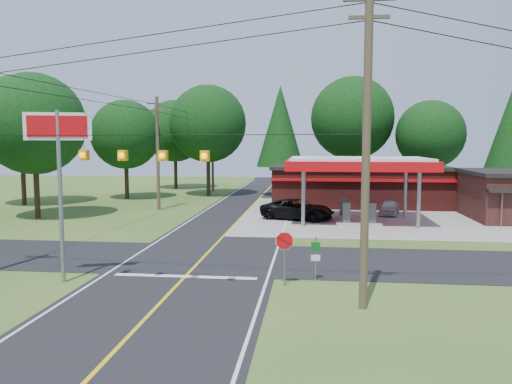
# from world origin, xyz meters

# --- Properties ---
(ground) EXTENTS (120.00, 120.00, 0.00)m
(ground) POSITION_xyz_m (0.00, 0.00, 0.00)
(ground) COLOR #365A20
(ground) RESTS_ON ground
(main_highway) EXTENTS (8.00, 120.00, 0.02)m
(main_highway) POSITION_xyz_m (0.00, 0.00, 0.01)
(main_highway) COLOR black
(main_highway) RESTS_ON ground
(cross_road) EXTENTS (70.00, 7.00, 0.02)m
(cross_road) POSITION_xyz_m (0.00, 0.00, 0.01)
(cross_road) COLOR black
(cross_road) RESTS_ON ground
(lane_center_yellow) EXTENTS (0.15, 110.00, 0.00)m
(lane_center_yellow) POSITION_xyz_m (0.00, 0.00, 0.03)
(lane_center_yellow) COLOR yellow
(lane_center_yellow) RESTS_ON main_highway
(gas_canopy) EXTENTS (10.60, 7.40, 4.88)m
(gas_canopy) POSITION_xyz_m (9.00, 13.00, 4.27)
(gas_canopy) COLOR gray
(gas_canopy) RESTS_ON ground
(convenience_store) EXTENTS (16.40, 7.55, 3.80)m
(convenience_store) POSITION_xyz_m (10.00, 22.98, 1.92)
(convenience_store) COLOR #5B1D1A
(convenience_store) RESTS_ON ground
(utility_pole_near_right) EXTENTS (1.80, 0.30, 11.50)m
(utility_pole_near_right) POSITION_xyz_m (7.50, -7.00, 5.96)
(utility_pole_near_right) COLOR #473828
(utility_pole_near_right) RESTS_ON ground
(utility_pole_far_left) EXTENTS (1.80, 0.30, 10.00)m
(utility_pole_far_left) POSITION_xyz_m (-8.00, 18.00, 5.20)
(utility_pole_far_left) COLOR #473828
(utility_pole_far_left) RESTS_ON ground
(utility_pole_north) EXTENTS (0.30, 0.30, 9.50)m
(utility_pole_north) POSITION_xyz_m (-6.50, 35.00, 4.75)
(utility_pole_north) COLOR #473828
(utility_pole_north) RESTS_ON ground
(overhead_beacons) EXTENTS (17.04, 2.04, 1.03)m
(overhead_beacons) POSITION_xyz_m (-1.00, -6.00, 6.21)
(overhead_beacons) COLOR black
(overhead_beacons) RESTS_ON ground
(treeline_backdrop) EXTENTS (70.27, 51.59, 13.30)m
(treeline_backdrop) POSITION_xyz_m (0.82, 24.01, 7.49)
(treeline_backdrop) COLOR #332316
(treeline_backdrop) RESTS_ON ground
(suv_car) EXTENTS (7.16, 7.16, 1.58)m
(suv_car) POSITION_xyz_m (4.50, 13.68, 0.79)
(suv_car) COLOR black
(suv_car) RESTS_ON ground
(sedan_car) EXTENTS (4.35, 4.35, 1.23)m
(sedan_car) POSITION_xyz_m (12.00, 17.00, 0.61)
(sedan_car) COLOR silver
(sedan_car) RESTS_ON ground
(big_stop_sign) EXTENTS (2.64, 0.85, 7.36)m
(big_stop_sign) POSITION_xyz_m (-5.00, -5.01, 5.53)
(big_stop_sign) COLOR gray
(big_stop_sign) RESTS_ON ground
(octagonal_stop_sign) EXTENTS (0.81, 0.18, 2.34)m
(octagonal_stop_sign) POSITION_xyz_m (4.50, -4.50, 1.74)
(octagonal_stop_sign) COLOR gray
(octagonal_stop_sign) RESTS_ON ground
(route_sign_post) EXTENTS (0.40, 0.10, 1.95)m
(route_sign_post) POSITION_xyz_m (5.80, -3.52, 1.15)
(route_sign_post) COLOR gray
(route_sign_post) RESTS_ON ground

